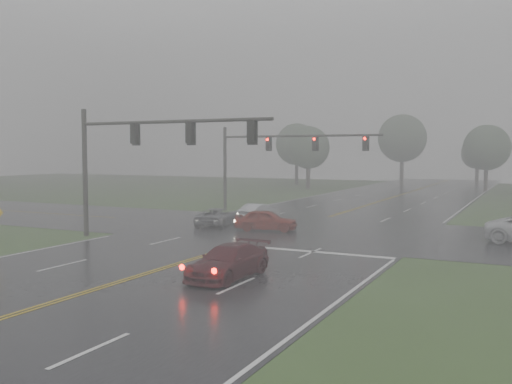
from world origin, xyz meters
The scene contains 15 objects.
ground centered at (0.00, 0.00, 0.00)m, with size 180.00×180.00×0.00m, color #334C20.
main_road centered at (0.00, 20.00, 0.00)m, with size 18.00×160.00×0.02m, color black.
cross_street centered at (0.00, 22.00, 0.00)m, with size 120.00×14.00×0.02m, color black.
stop_bar centered at (4.50, 14.40, 0.00)m, with size 8.50×0.50×0.01m, color silver.
sedan_maroon centered at (3.53, 7.10, 0.00)m, with size 1.89×4.65×1.35m, color #3F0B11.
sedan_red centered at (-1.12, 20.56, 0.00)m, with size 1.65×4.10×1.40m, color maroon.
sedan_silver centered at (-3.96, 25.30, 0.00)m, with size 1.37×3.92×1.29m, color silver.
car_grey centered at (-5.35, 21.43, 0.00)m, with size 2.05×4.45×1.24m, color #5A5C62.
signal_gantry_near centered at (-6.30, 13.66, 5.45)m, with size 12.90×0.34×7.82m.
signal_gantry_far centered at (-5.73, 31.19, 5.24)m, with size 14.28×0.38×7.41m.
tree_nw_a centered at (-14.36, 62.50, 5.82)m, with size 6.03×6.03×8.86m.
tree_ne_a centered at (8.77, 66.91, 5.78)m, with size 5.98×5.98×8.78m.
tree_n_mid centered at (-4.63, 78.61, 7.38)m, with size 7.64×7.64×11.22m.
tree_nw_b centered at (-19.65, 71.09, 6.43)m, with size 6.65×6.65×9.77m.
tree_n_far centered at (5.88, 86.82, 4.98)m, with size 5.17×5.17×7.59m.
Camera 1 is at (14.80, -13.12, 5.18)m, focal length 40.00 mm.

